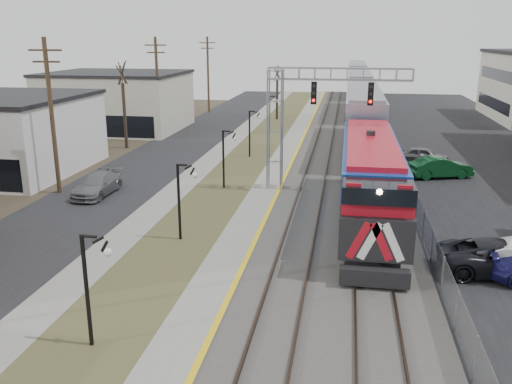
# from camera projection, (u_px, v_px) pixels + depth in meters

# --- Properties ---
(street_west) EXTENTS (7.00, 120.00, 0.04)m
(street_west) POSITION_uv_depth(u_px,v_px,m) (155.00, 161.00, 44.98)
(street_west) COLOR black
(street_west) RESTS_ON ground
(sidewalk) EXTENTS (2.00, 120.00, 0.08)m
(sidewalk) POSITION_uv_depth(u_px,v_px,m) (207.00, 163.00, 44.26)
(sidewalk) COLOR gray
(sidewalk) RESTS_ON ground
(grass_median) EXTENTS (4.00, 120.00, 0.06)m
(grass_median) POSITION_uv_depth(u_px,v_px,m) (243.00, 165.00, 43.78)
(grass_median) COLOR #464E29
(grass_median) RESTS_ON ground
(platform) EXTENTS (2.00, 120.00, 0.24)m
(platform) POSITION_uv_depth(u_px,v_px,m) (280.00, 165.00, 43.28)
(platform) COLOR gray
(platform) RESTS_ON ground
(ballast_bed) EXTENTS (8.00, 120.00, 0.20)m
(ballast_bed) POSITION_uv_depth(u_px,v_px,m) (343.00, 168.00, 42.49)
(ballast_bed) COLOR #595651
(ballast_bed) RESTS_ON ground
(parking_lot) EXTENTS (16.00, 120.00, 0.04)m
(parking_lot) POSITION_uv_depth(u_px,v_px,m) (505.00, 175.00, 40.60)
(parking_lot) COLOR black
(parking_lot) RESTS_ON ground
(platform_edge) EXTENTS (0.24, 120.00, 0.01)m
(platform_edge) POSITION_uv_depth(u_px,v_px,m) (291.00, 164.00, 43.10)
(platform_edge) COLOR gold
(platform_edge) RESTS_ON platform
(track_near) EXTENTS (1.58, 120.00, 0.15)m
(track_near) POSITION_uv_depth(u_px,v_px,m) (318.00, 164.00, 42.76)
(track_near) COLOR #2D2119
(track_near) RESTS_ON ballast_bed
(track_far) EXTENTS (1.58, 120.00, 0.15)m
(track_far) POSITION_uv_depth(u_px,v_px,m) (363.00, 166.00, 42.20)
(track_far) COLOR #2D2119
(track_far) RESTS_ON ballast_bed
(train) EXTENTS (3.00, 85.85, 5.33)m
(train) POSITION_uv_depth(u_px,v_px,m) (360.00, 99.00, 63.25)
(train) COLOR navy
(train) RESTS_ON ground
(signal_gantry) EXTENTS (9.00, 1.07, 8.15)m
(signal_gantry) POSITION_uv_depth(u_px,v_px,m) (302.00, 108.00, 34.77)
(signal_gantry) COLOR gray
(signal_gantry) RESTS_ON ground
(lampposts) EXTENTS (0.14, 62.14, 4.00)m
(lampposts) POSITION_uv_depth(u_px,v_px,m) (181.00, 201.00, 27.40)
(lampposts) COLOR black
(lampposts) RESTS_ON ground
(utility_poles) EXTENTS (0.28, 80.28, 10.00)m
(utility_poles) POSITION_uv_depth(u_px,v_px,m) (52.00, 118.00, 34.60)
(utility_poles) COLOR #4C3823
(utility_poles) RESTS_ON ground
(fence) EXTENTS (0.04, 120.00, 1.60)m
(fence) POSITION_uv_depth(u_px,v_px,m) (399.00, 161.00, 41.63)
(fence) COLOR gray
(fence) RESTS_ON ground
(bare_trees) EXTENTS (12.30, 42.30, 5.95)m
(bare_trees) POSITION_uv_depth(u_px,v_px,m) (156.00, 122.00, 48.13)
(bare_trees) COLOR #382D23
(bare_trees) RESTS_ON ground
(car_lot_c) EXTENTS (5.53, 2.78, 1.50)m
(car_lot_c) POSITION_uv_depth(u_px,v_px,m) (503.00, 259.00, 23.42)
(car_lot_c) COLOR black
(car_lot_c) RESTS_ON ground
(car_lot_e) EXTENTS (4.12, 2.40, 1.32)m
(car_lot_e) POSITION_uv_depth(u_px,v_px,m) (424.00, 156.00, 44.10)
(car_lot_e) COLOR slate
(car_lot_e) RESTS_ON ground
(car_lot_f) EXTENTS (4.89, 2.99, 1.52)m
(car_lot_f) POSITION_uv_depth(u_px,v_px,m) (440.00, 168.00, 39.58)
(car_lot_f) COLOR #0D451F
(car_lot_f) RESTS_ON ground
(car_street_b) EXTENTS (1.96, 4.75, 1.38)m
(car_street_b) POSITION_uv_depth(u_px,v_px,m) (97.00, 185.00, 35.25)
(car_street_b) COLOR slate
(car_street_b) RESTS_ON ground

